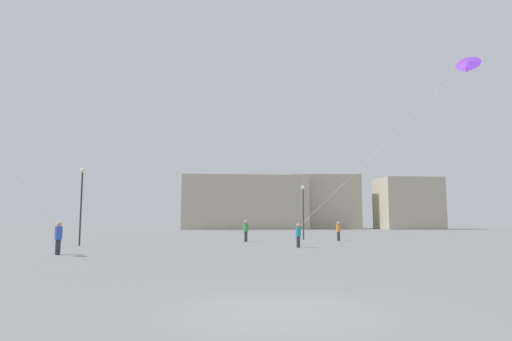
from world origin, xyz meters
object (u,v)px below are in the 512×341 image
object	(u,v)px
person_in_orange	(338,230)
person_in_green	(246,230)
building_right_hall	(408,204)
person_in_blue	(58,237)
lamppost_east	(303,203)
building_centre_hall	(322,202)
person_in_teal	(298,234)
lamppost_west	(82,194)
kite_violet_diamond	(467,64)
building_left_hall	(245,203)

from	to	relation	value
person_in_orange	person_in_green	xyz separation A→B (m)	(-8.23, -1.52, 0.06)
person_in_orange	building_right_hall	world-z (taller)	building_right_hall
person_in_blue	lamppost_east	size ratio (longest dim) A/B	0.34
person_in_blue	building_centre_hall	xyz separation A→B (m)	(27.40, 78.58, 5.12)
building_centre_hall	person_in_teal	bearing A→B (deg)	-101.06
lamppost_east	lamppost_west	bearing A→B (deg)	-150.74
person_in_blue	person_in_green	world-z (taller)	person_in_green
kite_violet_diamond	person_in_teal	bearing A→B (deg)	155.04
person_in_teal	building_left_hall	xyz separation A→B (m)	(-3.78, 66.53, 4.88)
kite_violet_diamond	building_left_hall	size ratio (longest dim) A/B	0.38
person_in_blue	building_centre_hall	distance (m)	83.38
person_in_orange	person_in_teal	xyz separation A→B (m)	(-4.77, -10.06, -0.07)
person_in_orange	lamppost_west	bearing A→B (deg)	-167.05
person_in_blue	building_right_hall	xyz separation A→B (m)	(45.40, 72.71, 4.63)
person_in_orange	person_in_teal	size ratio (longest dim) A/B	1.08
person_in_orange	building_centre_hall	size ratio (longest dim) A/B	0.11
building_right_hall	lamppost_east	world-z (taller)	building_right_hall
person_in_orange	building_left_hall	size ratio (longest dim) A/B	0.06
person_in_teal	building_centre_hall	world-z (taller)	building_centre_hall
person_in_blue	building_centre_hall	size ratio (longest dim) A/B	0.11
person_in_green	person_in_blue	bearing A→B (deg)	168.53
building_left_hall	person_in_orange	bearing A→B (deg)	-81.38
person_in_blue	person_in_green	xyz separation A→B (m)	(9.74, 14.37, 0.06)
person_in_blue	building_left_hall	xyz separation A→B (m)	(9.40, 72.37, 4.80)
person_in_teal	person_in_orange	bearing A→B (deg)	-19.67
building_left_hall	building_right_hall	distance (m)	36.00
lamppost_east	person_in_orange	bearing A→B (deg)	-39.91
lamppost_east	person_in_teal	bearing A→B (deg)	-99.02
person_in_green	person_in_teal	bearing A→B (deg)	-135.31
person_in_teal	building_right_hall	distance (m)	74.37
person_in_blue	lamppost_west	distance (m)	9.24
person_in_orange	lamppost_east	world-z (taller)	lamppost_east
person_in_teal	building_left_hall	distance (m)	66.82
person_in_orange	building_centre_hall	distance (m)	63.60
person_in_teal	building_left_hall	bearing A→B (deg)	8.98
person_in_orange	person_in_blue	world-z (taller)	person_in_blue
kite_violet_diamond	lamppost_east	size ratio (longest dim) A/B	2.05
building_left_hall	building_centre_hall	xyz separation A→B (m)	(18.00, 6.21, 0.32)
building_right_hall	lamppost_east	xyz separation A→B (m)	(-30.25, -54.47, -2.16)
person_in_green	lamppost_east	distance (m)	7.09
person_in_orange	lamppost_east	bearing A→B (deg)	132.99
person_in_teal	person_in_green	bearing A→B (deg)	27.76
kite_violet_diamond	building_left_hall	world-z (taller)	kite_violet_diamond
person_in_green	building_left_hall	bearing A→B (deg)	22.98
person_in_teal	lamppost_east	size ratio (longest dim) A/B	0.31
kite_violet_diamond	building_centre_hall	bearing A→B (deg)	86.55
person_in_green	building_right_hall	distance (m)	68.53
person_in_green	lamppost_west	xyz separation A→B (m)	(-11.84, -5.80, 2.68)
lamppost_west	building_right_hall	bearing A→B (deg)	53.47
person_in_green	lamppost_west	bearing A→B (deg)	138.75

